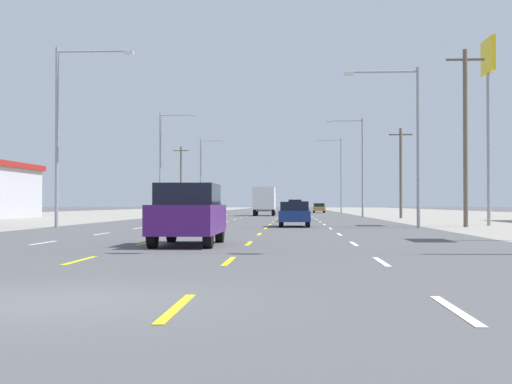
{
  "coord_description": "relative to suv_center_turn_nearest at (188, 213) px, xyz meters",
  "views": [
    {
      "loc": [
        3.23,
        -9.64,
        1.32
      ],
      "look_at": [
        -0.88,
        70.51,
        2.67
      ],
      "focal_mm": 50.69,
      "sensor_mm": 36.0,
      "label": 1
    }
  ],
  "objects": [
    {
      "name": "lot_apron_right",
      "position": [
        24.89,
        52.51,
        -1.02
      ],
      "size": [
        28.0,
        440.0,
        0.01
      ],
      "primitive_type": "cube",
      "color": "gray",
      "rests_on": "ground"
    },
    {
      "name": "lane_markings",
      "position": [
        0.14,
        91.01,
        -1.02
      ],
      "size": [
        10.64,
        227.6,
        0.01
      ],
      "color": "white",
      "rests_on": "ground"
    },
    {
      "name": "sedan_far_right_distant_b",
      "position": [
        7.37,
        88.51,
        -0.27
      ],
      "size": [
        1.8,
        4.5,
        1.46
      ],
      "color": "#B28C33",
      "rests_on": "ground"
    },
    {
      "name": "ground_plane",
      "position": [
        0.14,
        52.51,
        -1.03
      ],
      "size": [
        572.0,
        572.0,
        0.0
      ],
      "primitive_type": "plane",
      "color": "#4C4C4F"
    },
    {
      "name": "suv_center_turn_nearest",
      "position": [
        0.0,
        0.0,
        0.0
      ],
      "size": [
        1.98,
        4.9,
        1.98
      ],
      "color": "#4C196B",
      "rests_on": "ground"
    },
    {
      "name": "sedan_far_left_farthest",
      "position": [
        -7.05,
        72.66,
        -0.27
      ],
      "size": [
        1.8,
        4.5,
        1.46
      ],
      "color": "maroon",
      "rests_on": "ground"
    },
    {
      "name": "utility_pole_left_row_2",
      "position": [
        -12.67,
        79.48,
        3.97
      ],
      "size": [
        2.2,
        0.26,
        9.61
      ],
      "color": "brown",
      "rests_on": "ground"
    },
    {
      "name": "utility_pole_right_row_1",
      "position": [
        13.48,
        45.15,
        3.39
      ],
      "size": [
        2.2,
        0.26,
        8.46
      ],
      "color": "brown",
      "rests_on": "ground"
    },
    {
      "name": "pole_sign_right_row_1",
      "position": [
        15.36,
        21.75,
        7.93
      ],
      "size": [
        0.24,
        2.6,
        11.48
      ],
      "color": "gray",
      "rests_on": "ground"
    },
    {
      "name": "utility_pole_right_row_0",
      "position": [
        13.35,
        19.14,
        4.32
      ],
      "size": [
        2.2,
        0.26,
        10.31
      ],
      "color": "brown",
      "rests_on": "ground"
    },
    {
      "name": "suv_far_left_farther",
      "position": [
        -7.0,
        62.58,
        0.0
      ],
      "size": [
        1.98,
        4.9,
        1.98
      ],
      "color": "maroon",
      "rests_on": "ground"
    },
    {
      "name": "streetlight_left_row_1",
      "position": [
        -9.67,
        48.99,
        5.0
      ],
      "size": [
        3.81,
        0.26,
        10.57
      ],
      "color": "gray",
      "rests_on": "ground"
    },
    {
      "name": "streetlight_left_row_0",
      "position": [
        -9.56,
        17.08,
        4.91
      ],
      "size": [
        4.48,
        0.26,
        10.23
      ],
      "color": "gray",
      "rests_on": "ground"
    },
    {
      "name": "sedan_inner_right_distant_c",
      "position": [
        3.49,
        107.09,
        -0.27
      ],
      "size": [
        1.8,
        4.5,
        1.46
      ],
      "color": "red",
      "rests_on": "ground"
    },
    {
      "name": "sedan_inner_right_near",
      "position": [
        3.45,
        19.33,
        -0.27
      ],
      "size": [
        1.8,
        4.5,
        1.46
      ],
      "color": "navy",
      "rests_on": "ground"
    },
    {
      "name": "box_truck_center_turn_far",
      "position": [
        0.11,
        59.25,
        0.81
      ],
      "size": [
        2.4,
        7.2,
        3.23
      ],
      "color": "silver",
      "rests_on": "ground"
    },
    {
      "name": "lot_apron_left",
      "position": [
        -24.61,
        52.51,
        -1.02
      ],
      "size": [
        28.0,
        440.0,
        0.01
      ],
      "primitive_type": "cube",
      "color": "gray",
      "rests_on": "ground"
    },
    {
      "name": "suv_inner_right_distant_a",
      "position": [
        3.66,
        81.37,
        0.0
      ],
      "size": [
        1.98,
        4.9,
        1.98
      ],
      "color": "#4C196B",
      "rests_on": "ground"
    },
    {
      "name": "streetlight_right_row_1",
      "position": [
        9.94,
        48.99,
        4.64
      ],
      "size": [
        3.7,
        0.26,
        9.9
      ],
      "color": "gray",
      "rests_on": "ground"
    },
    {
      "name": "streetlight_left_row_2",
      "position": [
        -9.7,
        80.9,
        5.09
      ],
      "size": [
        3.65,
        0.26,
        10.78
      ],
      "color": "gray",
      "rests_on": "ground"
    },
    {
      "name": "streetlight_right_row_2",
      "position": [
        9.94,
        80.9,
        5.13
      ],
      "size": [
        3.91,
        0.26,
        10.79
      ],
      "color": "gray",
      "rests_on": "ground"
    },
    {
      "name": "hatchback_inner_left_midfar",
      "position": [
        -3.31,
        34.39,
        -0.24
      ],
      "size": [
        1.72,
        3.9,
        1.54
      ],
      "color": "#235B2D",
      "rests_on": "ground"
    },
    {
      "name": "hatchback_inner_right_mid",
      "position": [
        3.76,
        33.27,
        -0.24
      ],
      "size": [
        1.72,
        3.9,
        1.54
      ],
      "color": "#4C196B",
      "rests_on": "ground"
    },
    {
      "name": "streetlight_right_row_0",
      "position": [
        9.84,
        17.08,
        4.19
      ],
      "size": [
        4.17,
        0.26,
        8.92
      ],
      "color": "gray",
      "rests_on": "ground"
    },
    {
      "name": "signal_span_wire",
      "position": [
        0.4,
        -3.72,
        4.11
      ],
      "size": [
        26.19,
        0.53,
        8.89
      ],
      "color": "brown",
      "rests_on": "ground"
    }
  ]
}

